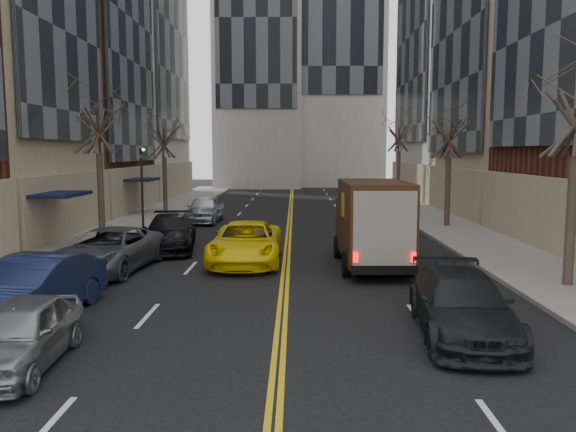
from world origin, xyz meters
The scene contains 19 objects.
sidewalk_left centered at (-9.00, 27.00, 0.07)m, with size 4.00×66.00×0.15m, color slate.
sidewalk_right centered at (9.00, 27.00, 0.07)m, with size 4.00×66.00×0.15m, color slate.
tree_lf_mid centered at (-8.80, 20.00, 6.60)m, with size 3.20×3.20×8.91m.
tree_lf_far centered at (-8.80, 33.00, 6.02)m, with size 3.20×3.20×8.12m.
tree_rt_mid centered at (8.80, 25.00, 6.17)m, with size 3.20×3.20×8.32m.
tree_rt_far centered at (8.80, 40.00, 6.74)m, with size 3.20×3.20×9.11m.
traffic_signal centered at (-7.39, 22.00, 2.82)m, with size 0.29×0.26×4.70m.
ups_truck centered at (3.14, 14.19, 1.61)m, with size 2.47×5.88×3.20m.
observer_sedan centered at (4.20, 6.51, 0.72)m, with size 2.47×5.15×1.45m.
taxi centered at (-1.54, 14.95, 0.78)m, with size 2.60×5.64×1.57m, color yellow.
pedestrian centered at (2.29, 12.34, 0.96)m, with size 0.70×0.46×1.93m, color black.
parked_lf_a centered at (-5.10, 4.48, 0.68)m, with size 1.61×3.99×1.36m, color #929498.
parked_lf_b centered at (-6.30, 7.66, 0.80)m, with size 1.70×4.86×1.60m, color #111936.
parked_lf_c centered at (-6.30, 13.43, 0.77)m, with size 2.54×5.51×1.53m, color #4B4D53.
parked_lf_d centered at (-5.10, 17.78, 0.76)m, with size 2.13×5.24×1.52m, color black.
parked_lf_e centered at (-5.10, 27.35, 0.80)m, with size 1.89×4.69×1.60m, color #B6B9BE.
parked_rt_a centered at (5.10, 24.89, 0.80)m, with size 1.70×4.88×1.61m, color #494B51.
parked_rt_b centered at (6.30, 31.31, 0.66)m, with size 2.21×4.78×1.33m, color #ABAFB3.
parked_rt_c centered at (6.30, 33.02, 0.70)m, with size 1.96×4.82×1.40m, color black.
Camera 1 is at (0.34, -6.17, 4.25)m, focal length 35.00 mm.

